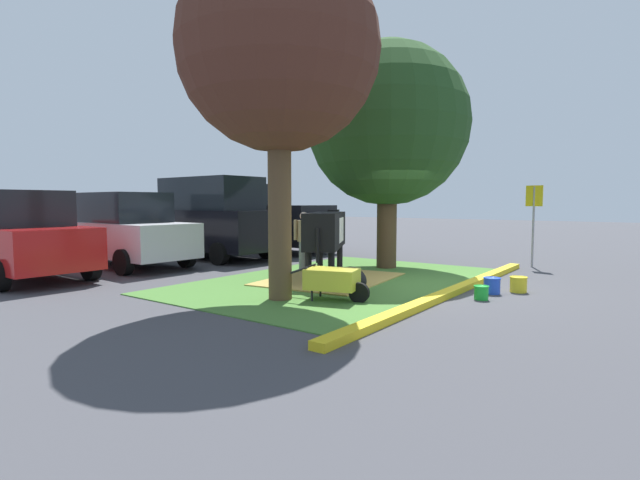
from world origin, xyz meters
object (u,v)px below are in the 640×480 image
calf_lying (352,279)px  sedan_red (20,236)px  bucket_green (481,292)px  bucket_yellow (518,284)px  shade_tree_left (279,51)px  cow_holstein (326,230)px  sedan_silver (126,231)px  bucket_blue (492,285)px  suv_black (211,218)px  wheelbarrow (333,280)px  pickup_truck_black (262,220)px  shade_tree_right (388,125)px  parking_sign (534,210)px  person_handler (304,240)px

calf_lying → sedan_red: (-3.25, 6.90, 0.75)m
bucket_green → bucket_yellow: bearing=-17.1°
shade_tree_left → sedan_red: bearing=105.1°
cow_holstein → sedan_silver: size_ratio=0.65×
bucket_blue → suv_black: 8.98m
wheelbarrow → bucket_yellow: size_ratio=4.76×
cow_holstein → sedan_silver: sedan_silver is taller
bucket_yellow → pickup_truck_black: size_ratio=0.06×
calf_lying → suv_black: suv_black is taller
cow_holstein → sedan_red: sedan_red is taller
suv_black → sedan_silver: bearing=172.3°
wheelbarrow → bucket_green: (1.69, -2.09, -0.25)m
shade_tree_left → shade_tree_right: size_ratio=1.04×
cow_holstein → sedan_silver: 5.80m
shade_tree_right → pickup_truck_black: (1.43, 5.84, -2.66)m
bucket_green → suv_black: size_ratio=0.06×
calf_lying → sedan_silver: 6.95m
parking_sign → sedan_silver: size_ratio=0.50×
shade_tree_left → pickup_truck_black: size_ratio=1.13×
bucket_green → bucket_blue: 0.69m
wheelbarrow → sedan_silver: size_ratio=0.36×
shade_tree_right → pickup_truck_black: 6.57m
pickup_truck_black → sedan_silver: bearing=179.5°
sedan_red → calf_lying: bearing=-64.8°
sedan_red → person_handler: bearing=-43.9°
shade_tree_left → wheelbarrow: 4.10m
calf_lying → person_handler: person_handler is taller
parking_sign → bucket_green: 5.43m
calf_lying → pickup_truck_black: pickup_truck_black is taller
cow_holstein → bucket_green: (-0.32, -3.68, -0.98)m
parking_sign → bucket_blue: (-4.54, -0.26, -1.39)m
cow_holstein → bucket_blue: (0.37, -3.67, -0.95)m
shade_tree_left → sedan_red: (-1.71, 6.36, -3.39)m
bucket_blue → shade_tree_left: bearing=134.5°
cow_holstein → pickup_truck_black: (3.80, 5.53, 0.00)m
bucket_yellow → cow_holstein: bearing=101.8°
parking_sign → suv_black: size_ratio=0.47×
cow_holstein → parking_sign: parking_sign is taller
bucket_yellow → sedan_red: (-5.04, 9.64, 0.82)m
shade_tree_left → cow_holstein: 4.16m
bucket_blue → pickup_truck_black: size_ratio=0.06×
bucket_green → sedan_red: size_ratio=0.06×
bucket_yellow → suv_black: 9.32m
parking_sign → bucket_yellow: (-4.07, -0.63, -1.40)m
shade_tree_left → bucket_green: size_ratio=22.55×
wheelbarrow → bucket_green: bearing=-51.1°
sedan_silver → bucket_blue: bearing=-78.2°
calf_lying → sedan_red: size_ratio=0.27×
shade_tree_left → shade_tree_right: (4.85, 0.45, -0.60)m
shade_tree_left → bucket_blue: (2.85, -2.91, -4.21)m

